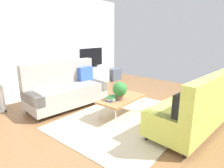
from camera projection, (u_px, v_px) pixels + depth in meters
The scene contains 17 objects.
ground_plane at pixel (121, 119), 4.05m from camera, with size 7.68×7.68×0.00m, color brown.
wall_far at pixel (42, 45), 5.39m from camera, with size 6.40×0.12×2.90m, color silver.
area_rug at pixel (128, 119), 4.06m from camera, with size 2.90×2.20×0.01m, color beige.
couch_beige at pixel (66, 89), 4.69m from camera, with size 1.98×1.05×1.10m.
couch_green at pixel (194, 109), 3.44m from camera, with size 1.98×1.04×1.10m.
coffee_table at pixel (122, 99), 4.12m from camera, with size 1.10×0.56×0.42m.
tv_console at pixel (92, 76), 6.67m from camera, with size 1.40×0.44×0.64m, color silver.
tv at pixel (92, 58), 6.50m from camera, with size 1.00×0.20×0.64m.
storage_trunk at pixel (114, 74), 7.46m from camera, with size 0.52×0.40×0.44m, color #4C5666.
potted_plant at pixel (120, 90), 3.94m from camera, with size 0.30×0.30×0.38m.
table_book_0 at pixel (112, 100), 3.96m from camera, with size 0.24×0.18×0.03m, color #3359B2.
table_book_1 at pixel (112, 98), 3.95m from camera, with size 0.24×0.18×0.03m, color silver.
table_book_2 at pixel (112, 97), 3.95m from camera, with size 0.24×0.18×0.03m, color #3F8C4C.
vase_0 at pixel (77, 66), 6.17m from camera, with size 0.12×0.12×0.18m, color #4C72B2.
vase_1 at pixel (82, 66), 6.30m from camera, with size 0.14×0.14×0.18m, color #4C72B2.
bottle_0 at pixel (88, 65), 6.39m from camera, with size 0.05×0.05×0.22m, color purple.
bottle_1 at pixel (90, 65), 6.46m from camera, with size 0.05×0.05×0.20m, color #262626.
Camera 1 is at (-3.00, -2.22, 1.77)m, focal length 30.68 mm.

